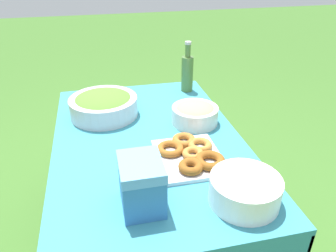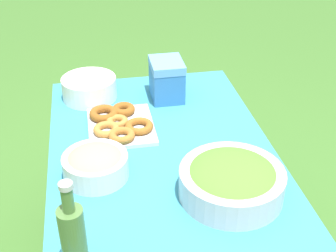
% 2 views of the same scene
% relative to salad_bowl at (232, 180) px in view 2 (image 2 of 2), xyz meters
% --- Properties ---
extents(picnic_table, '(1.27, 0.83, 0.71)m').
position_rel_salad_bowl_xyz_m(picnic_table, '(0.28, 0.18, -0.16)').
color(picnic_table, teal).
rests_on(picnic_table, ground_plane).
extents(salad_bowl, '(0.34, 0.34, 0.12)m').
position_rel_salad_bowl_xyz_m(salad_bowl, '(0.00, 0.00, 0.00)').
color(salad_bowl, silver).
rests_on(salad_bowl, picnic_table).
extents(pasta_bowl, '(0.22, 0.22, 0.10)m').
position_rel_salad_bowl_xyz_m(pasta_bowl, '(0.18, 0.42, -0.01)').
color(pasta_bowl, silver).
rests_on(pasta_bowl, picnic_table).
extents(donut_platter, '(0.32, 0.27, 0.05)m').
position_rel_salad_bowl_xyz_m(donut_platter, '(0.47, 0.32, -0.04)').
color(donut_platter, silver).
rests_on(donut_platter, picnic_table).
extents(plate_stack, '(0.24, 0.24, 0.10)m').
position_rel_salad_bowl_xyz_m(plate_stack, '(0.75, 0.42, -0.01)').
color(plate_stack, white).
rests_on(plate_stack, picnic_table).
extents(olive_oil_bottle, '(0.07, 0.07, 0.29)m').
position_rel_salad_bowl_xyz_m(olive_oil_bottle, '(-0.22, 0.49, 0.05)').
color(olive_oil_bottle, '#4C7238').
rests_on(olive_oil_bottle, picnic_table).
extents(cooler_box, '(0.17, 0.14, 0.18)m').
position_rel_salad_bowl_xyz_m(cooler_box, '(0.69, 0.09, 0.03)').
color(cooler_box, '#3372B7').
rests_on(cooler_box, picnic_table).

